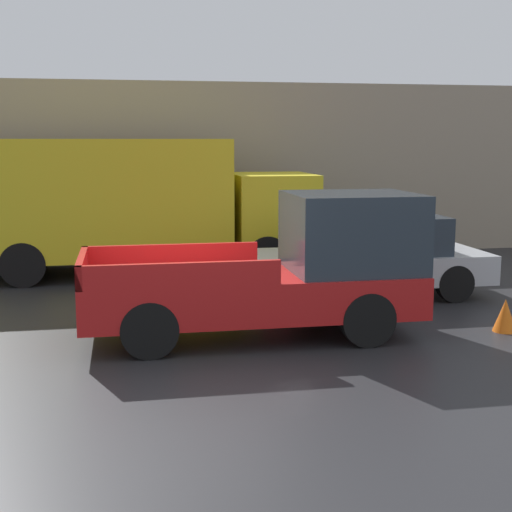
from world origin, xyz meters
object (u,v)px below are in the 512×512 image
Objects in this scene: pickup_truck at (287,271)px; delivery_truck at (118,202)px; car at (370,255)px; traffic_cone at (505,315)px.

delivery_truck is (-2.64, 5.81, 0.65)m from pickup_truck.
car is 0.55× the size of delivery_truck.
pickup_truck is 6.41m from delivery_truck.
car is 5.99m from delivery_truck.
car is (2.31, 2.55, -0.23)m from pickup_truck.
car is at bearing 47.74° from pickup_truck.
pickup_truck is 3.68m from traffic_cone.
traffic_cone is (3.56, -0.47, -0.78)m from pickup_truck.
traffic_cone is at bearing -45.35° from delivery_truck.
delivery_truck is at bearing 134.65° from traffic_cone.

